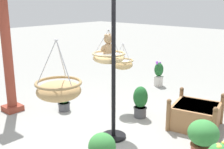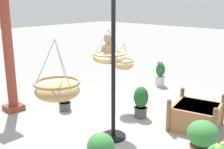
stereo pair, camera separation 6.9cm
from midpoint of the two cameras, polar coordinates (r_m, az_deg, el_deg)
The scene contains 12 objects.
ground_plane at distance 5.23m, azimuth 0.82°, elevation -11.69°, with size 40.00×40.00×0.00m, color gray.
display_pole_central at distance 4.73m, azimuth 0.69°, elevation -3.89°, with size 0.44×0.44×2.58m.
hanging_basket_with_teddy at distance 4.86m, azimuth -0.28°, elevation 3.55°, with size 0.58×0.58×0.59m.
teddy_bear at distance 4.84m, azimuth -0.47°, elevation 5.64°, with size 0.28×0.25×0.41m.
hanging_basket_left_high at distance 3.58m, azimuth -10.56°, elevation -3.03°, with size 0.59×0.59×0.77m.
hanging_basket_right_low at distance 5.95m, azimuth 2.70°, elevation 2.17°, with size 0.45×0.45×0.56m.
greenhouse_pillar_left at distance 6.22m, azimuth -20.06°, elevation 4.05°, with size 0.38×0.38×2.63m.
wooden_planter_box at distance 5.55m, azimuth 17.14°, elevation -7.98°, with size 1.06×1.05×0.62m.
potted_plant_fern_front at distance 6.20m, azimuth -9.31°, elevation -5.34°, with size 0.28×0.28×0.48m.
potted_plant_flowering_red at distance 4.47m, azimuth 18.40°, elevation -12.30°, with size 0.46×0.46×0.63m.
potted_plant_bushy_green at distance 7.94m, azimuth 10.06°, elevation 0.03°, with size 0.28×0.28×0.70m.
potted_plant_conical_shrub at distance 5.75m, azimuth 6.26°, elevation -5.50°, with size 0.30×0.30×0.66m.
Camera 2 is at (-3.44, -3.16, 2.34)m, focal length 44.78 mm.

